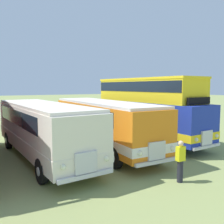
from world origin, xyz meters
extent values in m
cube|color=silver|center=(5.71, -0.22, 1.70)|extent=(3.10, 10.27, 2.30)
cube|color=silver|center=(5.71, -0.22, 1.10)|extent=(3.14, 10.31, 0.44)
cube|color=#19232D|center=(5.68, 0.18, 2.30)|extent=(2.99, 7.88, 0.76)
cube|color=#19232D|center=(6.01, -5.23, 2.35)|extent=(2.20, 0.23, 0.90)
cube|color=silver|center=(6.01, -5.34, 1.10)|extent=(0.91, 0.17, 0.80)
cube|color=silver|center=(6.02, -5.37, 0.60)|extent=(2.30, 0.28, 0.16)
sphere|color=#EAEACC|center=(6.91, -5.29, 1.10)|extent=(0.22, 0.22, 0.22)
sphere|color=#EAEACC|center=(5.12, -5.40, 1.10)|extent=(0.22, 0.22, 0.22)
cube|color=silver|center=(5.71, -0.22, 2.92)|extent=(3.04, 9.87, 0.14)
cylinder|color=black|center=(7.06, -3.62, 0.52)|extent=(0.34, 1.05, 1.04)
cylinder|color=silver|center=(7.21, -3.61, 0.52)|extent=(0.04, 0.36, 0.36)
cylinder|color=black|center=(4.77, -3.76, 0.52)|extent=(0.34, 1.05, 1.04)
cylinder|color=silver|center=(4.62, -3.77, 0.52)|extent=(0.04, 0.36, 0.36)
cylinder|color=black|center=(6.66, 3.11, 0.52)|extent=(0.34, 1.05, 1.04)
cylinder|color=silver|center=(6.81, 3.12, 0.52)|extent=(0.04, 0.36, 0.36)
cylinder|color=black|center=(4.37, 2.97, 0.52)|extent=(0.34, 1.05, 1.04)
cylinder|color=silver|center=(4.22, 2.96, 0.52)|extent=(0.04, 0.36, 0.36)
cube|color=orange|center=(9.51, -0.04, 1.70)|extent=(2.72, 10.52, 2.30)
cube|color=white|center=(9.51, -0.04, 1.10)|extent=(2.76, 10.56, 0.44)
cube|color=#19232D|center=(9.52, 0.36, 2.30)|extent=(2.70, 8.12, 0.76)
cube|color=#19232D|center=(9.41, -5.22, 2.35)|extent=(2.20, 0.15, 0.90)
cube|color=silver|center=(9.41, -5.33, 1.10)|extent=(0.90, 0.14, 0.80)
cube|color=silver|center=(9.40, -5.36, 0.60)|extent=(2.30, 0.19, 0.16)
sphere|color=#EAEACC|center=(10.30, -5.35, 1.10)|extent=(0.22, 0.22, 0.22)
sphere|color=#EAEACC|center=(8.51, -5.32, 1.10)|extent=(0.22, 0.22, 0.22)
cube|color=white|center=(9.51, -0.04, 2.92)|extent=(2.67, 10.12, 0.14)
cylinder|color=black|center=(10.59, -3.70, 0.52)|extent=(0.30, 1.05, 1.04)
cylinder|color=silver|center=(10.74, -3.70, 0.52)|extent=(0.03, 0.36, 0.36)
cylinder|color=black|center=(8.29, -3.65, 0.52)|extent=(0.30, 1.05, 1.04)
cylinder|color=silver|center=(8.14, -3.65, 0.52)|extent=(0.03, 0.36, 0.36)
cylinder|color=black|center=(10.74, 3.37, 0.52)|extent=(0.30, 1.05, 1.04)
cylinder|color=silver|center=(10.89, 3.36, 0.52)|extent=(0.03, 0.36, 0.36)
cylinder|color=black|center=(8.44, 3.41, 0.52)|extent=(0.30, 1.05, 1.04)
cylinder|color=silver|center=(8.29, 3.42, 0.52)|extent=(0.03, 0.36, 0.36)
cube|color=#1E339E|center=(13.32, 0.22, 1.70)|extent=(3.03, 9.64, 2.30)
cube|color=yellow|center=(13.32, 0.22, 1.10)|extent=(3.08, 9.68, 0.44)
cube|color=#19232D|center=(13.30, 0.62, 2.30)|extent=(2.93, 7.25, 0.76)
cube|color=#19232D|center=(13.59, -4.47, 2.35)|extent=(2.20, 0.22, 0.90)
cube|color=silver|center=(13.59, -4.58, 1.10)|extent=(0.91, 0.17, 0.80)
cube|color=silver|center=(13.59, -4.61, 0.60)|extent=(2.30, 0.27, 0.16)
sphere|color=#EAEACC|center=(14.49, -4.54, 1.10)|extent=(0.22, 0.22, 0.22)
sphere|color=#EAEACC|center=(12.69, -4.64, 1.10)|extent=(0.22, 0.22, 0.22)
cube|color=yellow|center=(13.31, 0.47, 3.60)|extent=(2.88, 8.74, 1.50)
cube|color=yellow|center=(13.31, 0.47, 4.42)|extent=(2.95, 8.84, 0.14)
cube|color=#19232D|center=(13.31, 0.47, 3.90)|extent=(2.92, 8.64, 0.68)
cube|color=black|center=(13.56, -3.98, 3.10)|extent=(1.90, 0.23, 0.40)
cylinder|color=black|center=(14.65, -2.87, 0.52)|extent=(0.34, 1.05, 1.04)
cylinder|color=silver|center=(14.80, -2.86, 0.52)|extent=(0.04, 0.36, 0.36)
cylinder|color=black|center=(12.35, -3.00, 0.52)|extent=(0.34, 1.05, 1.04)
cylinder|color=silver|center=(12.20, -3.01, 0.52)|extent=(0.04, 0.36, 0.36)
cylinder|color=black|center=(14.30, 3.24, 0.52)|extent=(0.34, 1.05, 1.04)
cylinder|color=silver|center=(14.45, 3.24, 0.52)|extent=(0.04, 0.36, 0.36)
cylinder|color=black|center=(12.01, 3.11, 0.52)|extent=(0.34, 1.05, 1.04)
cylinder|color=silver|center=(11.86, 3.10, 0.52)|extent=(0.04, 0.36, 0.36)
cylinder|color=#23232D|center=(9.70, -6.45, 0.45)|extent=(0.24, 0.24, 0.90)
cube|color=yellow|center=(9.70, -6.45, 1.20)|extent=(0.36, 0.22, 0.60)
sphere|color=beige|center=(9.70, -6.45, 1.62)|extent=(0.22, 0.22, 0.22)
camera|label=1|loc=(2.43, -13.46, 3.91)|focal=39.31mm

